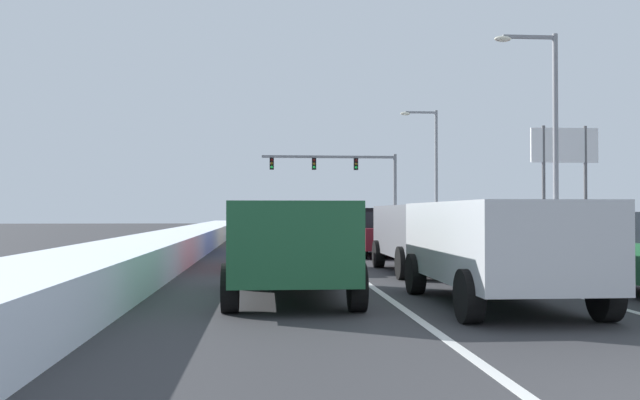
# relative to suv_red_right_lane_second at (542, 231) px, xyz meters

# --- Properties ---
(ground_plane) EXTENTS (133.19, 133.19, 0.00)m
(ground_plane) POSITION_rel_suv_red_right_lane_second_xyz_m (-3.32, 7.52, -1.02)
(ground_plane) COLOR #333335
(lane_stripe_between_right_lane_and_center_lane) EXTENTS (0.14, 56.35, 0.01)m
(lane_stripe_between_right_lane_and_center_lane) POSITION_rel_suv_red_right_lane_second_xyz_m (-1.62, 12.64, -1.01)
(lane_stripe_between_right_lane_and_center_lane) COLOR silver
(lane_stripe_between_right_lane_and_center_lane) RESTS_ON ground
(lane_stripe_between_center_lane_and_left_lane) EXTENTS (0.14, 56.35, 0.01)m
(lane_stripe_between_center_lane_and_left_lane) POSITION_rel_suv_red_right_lane_second_xyz_m (-5.02, 12.64, -1.01)
(lane_stripe_between_center_lane_and_left_lane) COLOR silver
(lane_stripe_between_center_lane_and_left_lane) RESTS_ON ground
(snow_bank_right_shoulder) EXTENTS (2.09, 56.35, 0.73)m
(snow_bank_right_shoulder) POSITION_rel_suv_red_right_lane_second_xyz_m (3.68, 12.64, -0.65)
(snow_bank_right_shoulder) COLOR silver
(snow_bank_right_shoulder) RESTS_ON ground
(snow_bank_left_shoulder) EXTENTS (2.17, 56.35, 0.78)m
(snow_bank_left_shoulder) POSITION_rel_suv_red_right_lane_second_xyz_m (-10.32, 12.64, -0.62)
(snow_bank_left_shoulder) COLOR silver
(snow_bank_left_shoulder) RESTS_ON ground
(suv_red_right_lane_second) EXTENTS (2.16, 4.90, 1.67)m
(suv_red_right_lane_second) POSITION_rel_suv_red_right_lane_second_xyz_m (0.00, 0.00, 0.00)
(suv_red_right_lane_second) COLOR maroon
(suv_red_right_lane_second) RESTS_ON ground
(sedan_navy_right_lane_third) EXTENTS (2.00, 4.50, 1.51)m
(sedan_navy_right_lane_third) POSITION_rel_suv_red_right_lane_second_xyz_m (0.10, 6.31, -0.25)
(sedan_navy_right_lane_third) COLOR navy
(sedan_navy_right_lane_third) RESTS_ON ground
(sedan_tan_right_lane_fourth) EXTENTS (2.00, 4.50, 1.51)m
(sedan_tan_right_lane_fourth) POSITION_rel_suv_red_right_lane_second_xyz_m (0.19, 13.26, -0.25)
(sedan_tan_right_lane_fourth) COLOR #937F60
(sedan_tan_right_lane_fourth) RESTS_ON ground
(suv_charcoal_right_lane_fifth) EXTENTS (2.16, 4.90, 1.67)m
(suv_charcoal_right_lane_fifth) POSITION_rel_suv_red_right_lane_second_xyz_m (-0.14, 19.05, 0.00)
(suv_charcoal_right_lane_fifth) COLOR #38383D
(suv_charcoal_right_lane_fifth) RESTS_ON ground
(suv_silver_center_lane_nearest) EXTENTS (2.16, 4.90, 1.67)m
(suv_silver_center_lane_nearest) POSITION_rel_suv_red_right_lane_second_xyz_m (-3.46, -6.66, 0.00)
(suv_silver_center_lane_nearest) COLOR #B7BABF
(suv_silver_center_lane_nearest) RESTS_ON ground
(suv_gray_center_lane_second) EXTENTS (2.16, 4.90, 1.67)m
(suv_gray_center_lane_second) POSITION_rel_suv_red_right_lane_second_xyz_m (-3.15, -0.59, 0.00)
(suv_gray_center_lane_second) COLOR slate
(suv_gray_center_lane_second) RESTS_ON ground
(sedan_maroon_center_lane_third) EXTENTS (2.00, 4.50, 1.51)m
(sedan_maroon_center_lane_third) POSITION_rel_suv_red_right_lane_second_xyz_m (-3.15, 6.08, -0.25)
(sedan_maroon_center_lane_third) COLOR maroon
(sedan_maroon_center_lane_third) RESTS_ON ground
(suv_black_center_lane_fourth) EXTENTS (2.16, 4.90, 1.67)m
(suv_black_center_lane_fourth) POSITION_rel_suv_red_right_lane_second_xyz_m (-3.54, 12.90, 0.00)
(suv_black_center_lane_fourth) COLOR black
(suv_black_center_lane_fourth) RESTS_ON ground
(suv_white_center_lane_fifth) EXTENTS (2.16, 4.90, 1.67)m
(suv_white_center_lane_fifth) POSITION_rel_suv_red_right_lane_second_xyz_m (-3.46, 19.57, 0.00)
(suv_white_center_lane_fifth) COLOR silver
(suv_white_center_lane_fifth) RESTS_ON ground
(suv_green_left_lane_nearest) EXTENTS (2.16, 4.90, 1.67)m
(suv_green_left_lane_nearest) POSITION_rel_suv_red_right_lane_second_xyz_m (-6.73, -5.42, 0.00)
(suv_green_left_lane_nearest) COLOR #1E5633
(suv_green_left_lane_nearest) RESTS_ON ground
(sedan_red_left_lane_second) EXTENTS (2.00, 4.50, 1.51)m
(sedan_red_left_lane_second) POSITION_rel_suv_red_right_lane_second_xyz_m (-6.93, 1.41, -0.25)
(sedan_red_left_lane_second) COLOR maroon
(sedan_red_left_lane_second) RESTS_ON ground
(suv_navy_left_lane_third) EXTENTS (2.16, 4.90, 1.67)m
(suv_navy_left_lane_third) POSITION_rel_suv_red_right_lane_second_xyz_m (-6.88, 8.11, 0.00)
(suv_navy_left_lane_third) COLOR navy
(suv_navy_left_lane_third) RESTS_ON ground
(suv_tan_left_lane_fourth) EXTENTS (2.16, 4.90, 1.67)m
(suv_tan_left_lane_fourth) POSITION_rel_suv_red_right_lane_second_xyz_m (-6.65, 15.29, 0.00)
(suv_tan_left_lane_fourth) COLOR #937F60
(suv_tan_left_lane_fourth) RESTS_ON ground
(suv_charcoal_left_lane_fifth) EXTENTS (2.16, 4.90, 1.67)m
(suv_charcoal_left_lane_fifth) POSITION_rel_suv_red_right_lane_second_xyz_m (-6.91, 21.95, 0.00)
(suv_charcoal_left_lane_fifth) COLOR #38383D
(suv_charcoal_left_lane_fifth) RESTS_ON ground
(traffic_light_gantry) EXTENTS (10.94, 0.47, 6.20)m
(traffic_light_gantry) POSITION_rel_suv_red_right_lane_second_xyz_m (-0.55, 38.24, 3.72)
(traffic_light_gantry) COLOR slate
(traffic_light_gantry) RESTS_ON ground
(street_lamp_right_mid) EXTENTS (2.66, 0.36, 8.84)m
(street_lamp_right_mid) POSITION_rel_suv_red_right_lane_second_xyz_m (4.35, 10.08, 4.22)
(street_lamp_right_mid) COLOR gray
(street_lamp_right_mid) RESTS_ON ground
(street_lamp_right_far) EXTENTS (2.66, 0.36, 8.66)m
(street_lamp_right_far) POSITION_rel_suv_red_right_lane_second_xyz_m (4.44, 30.57, 4.13)
(street_lamp_right_far) COLOR gray
(street_lamp_right_far) RESTS_ON ground
(roadside_sign_right) EXTENTS (3.20, 0.16, 5.50)m
(roadside_sign_right) POSITION_rel_suv_red_right_lane_second_xyz_m (6.63, 13.63, 3.00)
(roadside_sign_right) COLOR #59595B
(roadside_sign_right) RESTS_ON ground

